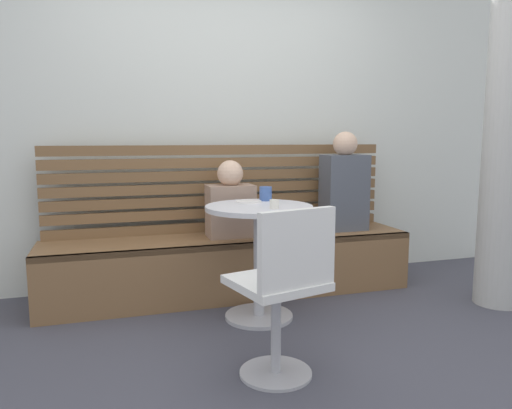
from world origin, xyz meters
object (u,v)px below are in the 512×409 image
object	(u,v)px
cafe_table	(259,240)
plate_small	(249,202)
booth_bench	(231,265)
white_chair	(284,287)
person_child_left	(230,204)
cup_espresso_small	(274,204)
cup_mug_blue	(266,194)
person_adult	(344,186)

from	to	relation	value
cafe_table	plate_small	xyz separation A→B (m)	(-0.02, 0.15, 0.23)
booth_bench	white_chair	distance (m)	1.35
person_child_left	cup_espresso_small	world-z (taller)	person_child_left
booth_bench	cup_espresso_small	xyz separation A→B (m)	(0.10, -0.68, 0.55)
cafe_table	cup_mug_blue	size ratio (longest dim) A/B	7.79
booth_bench	white_chair	world-z (taller)	white_chair
cafe_table	person_adult	world-z (taller)	person_adult
cafe_table	person_child_left	world-z (taller)	person_child_left
cafe_table	person_adult	size ratio (longest dim) A/B	0.96
cafe_table	plate_small	world-z (taller)	plate_small
booth_bench	person_child_left	size ratio (longest dim) A/B	4.80
person_adult	plate_small	size ratio (longest dim) A/B	4.54
cup_mug_blue	plate_small	world-z (taller)	cup_mug_blue
booth_bench	person_child_left	world-z (taller)	person_child_left
booth_bench	white_chair	size ratio (longest dim) A/B	3.18
cup_espresso_small	white_chair	bearing A→B (deg)	-105.41
cup_mug_blue	person_child_left	bearing A→B (deg)	118.23
person_child_left	cup_mug_blue	world-z (taller)	person_child_left
person_adult	cup_espresso_small	bearing A→B (deg)	-140.01
cafe_table	white_chair	size ratio (longest dim) A/B	0.87
cafe_table	cup_espresso_small	world-z (taller)	cup_espresso_small
white_chair	cup_espresso_small	world-z (taller)	white_chair
cup_espresso_small	cup_mug_blue	bearing A→B (deg)	79.48
person_child_left	cup_mug_blue	size ratio (longest dim) A/B	5.92
white_chair	cup_mug_blue	distance (m)	1.10
cafe_table	cup_mug_blue	xyz separation A→B (m)	(0.11, 0.21, 0.27)
white_chair	cup_mug_blue	xyz separation A→B (m)	(0.25, 1.03, 0.32)
cafe_table	person_adult	bearing A→B (deg)	31.35
cup_espresso_small	cafe_table	bearing A→B (deg)	105.48
person_child_left	white_chair	bearing A→B (deg)	-93.30
person_adult	cup_espresso_small	size ratio (longest dim) A/B	13.79
white_chair	person_child_left	distance (m)	1.36
person_adult	cup_mug_blue	distance (m)	0.82
person_adult	cup_espresso_small	world-z (taller)	person_adult
cafe_table	cup_mug_blue	world-z (taller)	cup_mug_blue
white_chair	person_adult	bearing A→B (deg)	53.18
person_adult	person_child_left	bearing A→B (deg)	179.88
booth_bench	plate_small	size ratio (longest dim) A/B	15.88
person_adult	cup_mug_blue	size ratio (longest dim) A/B	8.13
booth_bench	cafe_table	bearing A→B (deg)	-84.29
plate_small	person_adult	bearing A→B (deg)	23.00
cup_espresso_small	cup_mug_blue	distance (m)	0.38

